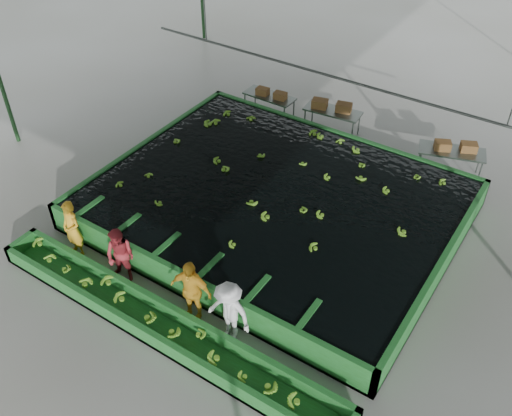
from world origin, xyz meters
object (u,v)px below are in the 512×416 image
Objects in this scene: worker_c at (191,291)px; packing_table_mid at (332,121)px; worker_a at (72,229)px; box_stack_mid at (331,109)px; box_stack_right at (455,150)px; flotation_tank at (275,204)px; packing_table_left at (269,106)px; packing_table_right at (449,163)px; worker_b at (120,256)px; box_stack_left at (271,97)px; sorting_trough at (160,325)px; worker_d at (229,312)px.

worker_c is 0.92× the size of packing_table_mid.
packing_table_mid is at bearing 76.90° from worker_a.
packing_table_mid is 1.43× the size of box_stack_mid.
worker_a is 1.34× the size of box_stack_right.
worker_c reaches higher than flotation_tank.
box_stack_mid reaches higher than packing_table_left.
worker_c is 0.89× the size of packing_table_right.
worker_b is at bearing 4.05° from worker_a.
box_stack_left is at bearing -171.67° from box_stack_mid.
flotation_tank reaches higher than sorting_trough.
box_stack_right reaches higher than packing_table_mid.
box_stack_mid reaches higher than packing_table_right.
box_stack_mid is at bearing 102.83° from worker_d.
worker_b reaches higher than packing_table_left.
box_stack_left reaches higher than packing_table_left.
box_stack_left is (-3.14, 9.85, 0.62)m from sorting_trough.
worker_b is at bearing 169.37° from worker_c.
sorting_trough is 8.56× the size of box_stack_left.
worker_b reaches higher than flotation_tank.
packing_table_left is 6.86m from box_stack_right.
worker_a is 11.74m from box_stack_right.
packing_table_right is (2.09, 9.16, -0.40)m from worker_d.
packing_table_left is 0.45m from box_stack_left.
box_stack_right is (3.24, 9.22, 0.02)m from worker_c.
worker_c is at bearing 4.05° from worker_a.
sorting_trough is at bearing -85.16° from box_stack_mid.
worker_a is at bearing -128.22° from packing_table_right.
worker_a reaches higher than worker_d.
packing_table_right is at bearing -129.43° from box_stack_right.
worker_c is 9.70m from box_stack_left.
sorting_trough is at bearing -109.56° from packing_table_right.
flotation_tank is at bearing 90.00° from sorting_trough.
flotation_tank is 5.10m from sorting_trough.
worker_a is 9.06m from box_stack_left.
box_stack_left reaches higher than flotation_tank.
box_stack_right reaches higher than packing_table_left.
sorting_trough is 5.79× the size of worker_d.
worker_d reaches higher than packing_table_mid.
worker_a is at bearing 167.72° from sorting_trough.
sorting_trough is 7.71× the size of box_stack_right.
worker_b is at bearing -114.24° from flotation_tank.
worker_c is at bearing -12.12° from worker_b.
worker_c reaches higher than worker_b.
worker_c is 0.95× the size of packing_table_left.
box_stack_right is (3.59, 10.02, 0.68)m from sorting_trough.
packing_table_left is at bearing -179.45° from packing_table_right.
sorting_trough is 10.57m from packing_table_right.
packing_table_right reaches higher than packing_table_mid.
box_stack_left is 0.84× the size of box_stack_mid.
worker_b is 9.19m from packing_table_left.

